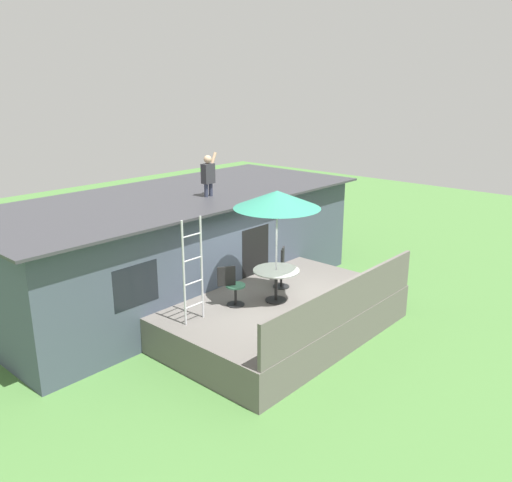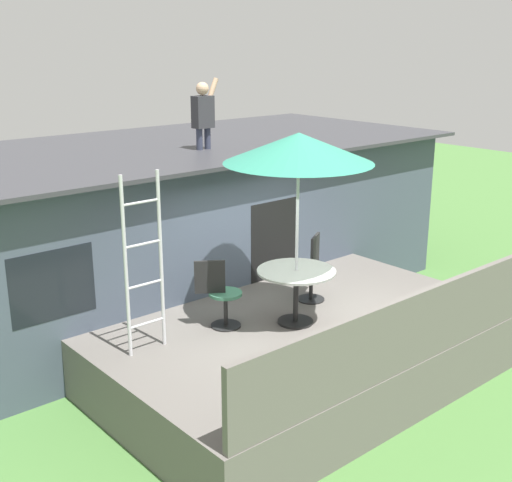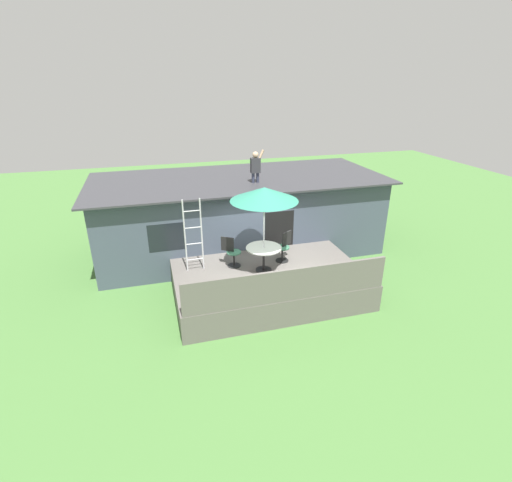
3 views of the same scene
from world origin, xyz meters
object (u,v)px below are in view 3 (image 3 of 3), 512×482
at_px(patio_chair_left, 232,252).
at_px(patio_chair_right, 284,247).
at_px(patio_table, 264,252).
at_px(step_ladder, 193,236).
at_px(person_figure, 256,165).
at_px(patio_umbrella, 264,194).

bearing_deg(patio_chair_left, patio_chair_right, 31.15).
bearing_deg(patio_chair_left, patio_table, 0.00).
height_order(step_ladder, patio_chair_right, step_ladder).
bearing_deg(patio_table, patio_chair_right, 31.23).
xyz_separation_m(patio_table, patio_chair_left, (-0.84, 0.56, -0.13)).
xyz_separation_m(patio_table, patio_chair_right, (0.80, 0.49, -0.13)).
xyz_separation_m(patio_table, person_figure, (0.52, 2.69, 1.98)).
height_order(patio_table, patio_chair_left, patio_chair_left).
bearing_deg(step_ladder, patio_table, -16.78).
xyz_separation_m(step_ladder, patio_chair_left, (1.10, -0.03, -0.64)).
relative_size(step_ladder, patio_chair_left, 2.39).
bearing_deg(patio_table, step_ladder, 163.22).
height_order(patio_table, person_figure, person_figure).
relative_size(person_figure, patio_chair_right, 1.21).
relative_size(patio_umbrella, patio_chair_right, 2.76).
bearing_deg(patio_umbrella, step_ladder, 163.22).
relative_size(step_ladder, person_figure, 1.98).
distance_m(step_ladder, patio_chair_left, 1.27).
height_order(patio_umbrella, step_ladder, patio_umbrella).
distance_m(person_figure, patio_chair_left, 3.29).
bearing_deg(patio_table, patio_chair_left, 146.39).
xyz_separation_m(person_figure, patio_chair_right, (0.28, -2.20, -2.11)).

